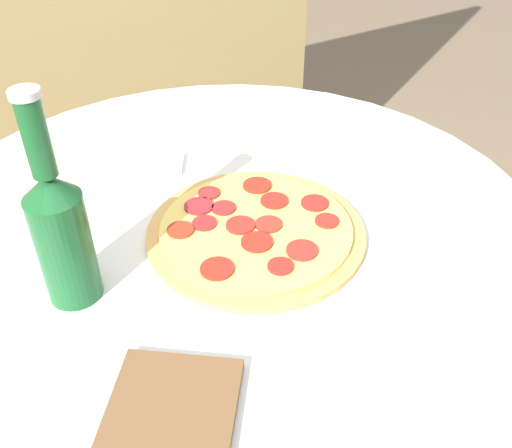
{
  "coord_description": "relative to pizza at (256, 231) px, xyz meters",
  "views": [
    {
      "loc": [
        -0.31,
        -0.59,
        1.2
      ],
      "look_at": [
        0.02,
        -0.06,
        0.73
      ],
      "focal_mm": 40.0,
      "sensor_mm": 36.0,
      "label": 1
    }
  ],
  "objects": [
    {
      "name": "napkin",
      "position": [
        -0.05,
        0.25,
        -0.0
      ],
      "size": [
        0.13,
        0.11,
        0.01
      ],
      "color": "white",
      "rests_on": "table"
    },
    {
      "name": "pizza",
      "position": [
        0.0,
        0.0,
        0.0
      ],
      "size": [
        0.3,
        0.3,
        0.02
      ],
      "color": "tan",
      "rests_on": "table"
    },
    {
      "name": "beer_bottle",
      "position": [
        -0.25,
        0.02,
        0.09
      ],
      "size": [
        0.06,
        0.06,
        0.27
      ],
      "color": "#195628",
      "rests_on": "table"
    },
    {
      "name": "pizza_paddle",
      "position": [
        -0.24,
        -0.23,
        -0.0
      ],
      "size": [
        0.23,
        0.26,
        0.02
      ],
      "rotation": [
        0.0,
        0.0,
        -2.24
      ],
      "color": "brown",
      "rests_on": "table"
    },
    {
      "name": "table",
      "position": [
        -0.02,
        0.06,
        -0.19
      ],
      "size": [
        0.94,
        0.94,
        0.71
      ],
      "color": "silver",
      "rests_on": "ground_plane"
    }
  ]
}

